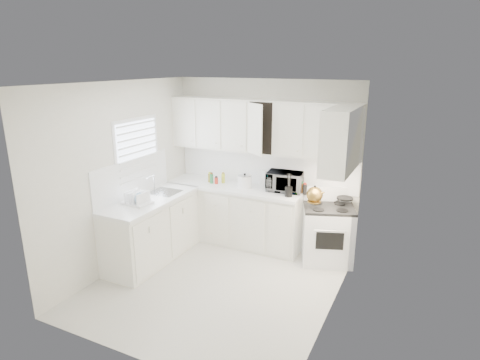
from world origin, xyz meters
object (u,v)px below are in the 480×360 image
Objects in this scene: stove at (328,227)px; utensil_crock at (289,185)px; dish_rack at (137,197)px; rice_cooker at (245,180)px; tea_kettle at (315,194)px; microwave at (285,179)px.

utensil_crock is at bearing 169.85° from stove.
utensil_crock is (-0.58, -0.10, 0.59)m from stove.
rice_cooker is at bearing 57.43° from dish_rack.
microwave reaches higher than tea_kettle.
stove is 2.89× the size of dish_rack.
rice_cooker reaches higher than dish_rack.
utensil_crock reaches higher than dish_rack.
dish_rack is (-1.01, -1.34, -0.01)m from rice_cooker.
dish_rack reaches higher than stove.
dish_rack is (-2.18, -1.15, -0.02)m from tea_kettle.
rice_cooker is at bearing 159.14° from stove.
rice_cooker reaches higher than stove.
tea_kettle is 1.24× the size of rice_cooker.
stove is at bearing 33.59° from dish_rack.
stove is 0.83m from utensil_crock.
tea_kettle reaches higher than rice_cooker.
rice_cooker is at bearing -177.47° from microwave.
utensil_crock reaches higher than tea_kettle.
stove is 2.05× the size of microwave.
stove is 3.03× the size of utensil_crock.
microwave is at bearing 121.45° from utensil_crock.
rice_cooker is 0.64× the size of utensil_crock.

